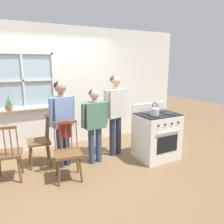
# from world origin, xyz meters

# --- Properties ---
(ground_plane) EXTENTS (16.00, 16.00, 0.00)m
(ground_plane) POSITION_xyz_m (0.00, 0.00, 0.00)
(ground_plane) COLOR brown
(wall_back) EXTENTS (6.40, 0.16, 2.70)m
(wall_back) POSITION_xyz_m (0.04, 1.40, 1.34)
(wall_back) COLOR silver
(wall_back) RESTS_ON ground_plane
(chair_by_window) EXTENTS (0.48, 0.46, 0.96)m
(chair_by_window) POSITION_xyz_m (-0.29, -0.22, 0.45)
(chair_by_window) COLOR brown
(chair_by_window) RESTS_ON ground_plane
(chair_near_wall) EXTENTS (0.43, 0.45, 0.96)m
(chair_near_wall) POSITION_xyz_m (-0.60, 0.55, 0.45)
(chair_near_wall) COLOR brown
(chair_near_wall) RESTS_ON ground_plane
(chair_center_cluster) EXTENTS (0.48, 0.47, 0.96)m
(chair_center_cluster) POSITION_xyz_m (-1.16, 0.18, 0.45)
(chair_center_cluster) COLOR brown
(chair_center_cluster) RESTS_ON ground_plane
(person_elderly_left) EXTENTS (0.52, 0.29, 1.59)m
(person_elderly_left) POSITION_xyz_m (-0.23, 0.27, 0.96)
(person_elderly_left) COLOR #2D3347
(person_elderly_left) RESTS_ON ground_plane
(person_teen_center) EXTENTS (0.55, 0.22, 1.43)m
(person_teen_center) POSITION_xyz_m (0.35, 0.14, 0.85)
(person_teen_center) COLOR #384766
(person_teen_center) RESTS_ON ground_plane
(person_adult_right) EXTENTS (0.60, 0.30, 1.66)m
(person_adult_right) POSITION_xyz_m (0.88, 0.30, 1.01)
(person_adult_right) COLOR #2D3347
(person_adult_right) RESTS_ON ground_plane
(stove) EXTENTS (0.79, 0.68, 1.08)m
(stove) POSITION_xyz_m (1.53, -0.24, 0.47)
(stove) COLOR white
(stove) RESTS_ON ground_plane
(kettle) EXTENTS (0.21, 0.17, 0.25)m
(kettle) POSITION_xyz_m (1.35, -0.37, 1.02)
(kettle) COLOR #B7B7BC
(kettle) RESTS_ON stove
(potted_plant) EXTENTS (0.13, 0.13, 0.31)m
(potted_plant) POSITION_xyz_m (-1.03, 1.31, 1.07)
(potted_plant) COLOR #935B3D
(potted_plant) RESTS_ON wall_back
(handbag) EXTENTS (0.23, 0.21, 0.31)m
(handbag) POSITION_xyz_m (-0.25, 0.01, 0.79)
(handbag) COLOR maroon
(handbag) RESTS_ON chair_by_window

